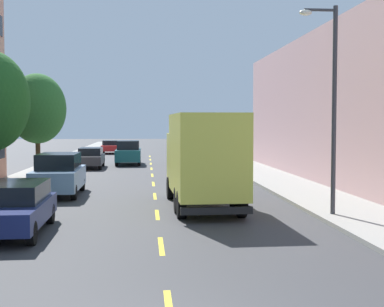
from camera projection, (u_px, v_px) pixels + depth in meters
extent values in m
plane|color=#38383A|center=(152.00, 171.00, 37.41)|extent=(160.00, 160.00, 0.00)
cube|color=#99968E|center=(42.00, 174.00, 34.81)|extent=(3.20, 120.00, 0.14)
cube|color=#99968E|center=(259.00, 172.00, 36.02)|extent=(3.20, 120.00, 0.14)
cube|color=yellow|center=(161.00, 246.00, 14.52)|extent=(0.14, 2.20, 0.01)
cube|color=yellow|center=(157.00, 215.00, 19.50)|extent=(0.14, 2.20, 0.01)
cube|color=yellow|center=(155.00, 196.00, 24.47)|extent=(0.14, 2.20, 0.01)
cube|color=yellow|center=(153.00, 184.00, 29.45)|extent=(0.14, 2.20, 0.01)
cube|color=yellow|center=(152.00, 175.00, 34.42)|extent=(0.14, 2.20, 0.01)
cube|color=yellow|center=(151.00, 169.00, 39.40)|extent=(0.14, 2.20, 0.01)
cube|color=yellow|center=(151.00, 164.00, 44.37)|extent=(0.14, 2.20, 0.01)
cube|color=yellow|center=(150.00, 160.00, 49.34)|extent=(0.14, 2.20, 0.01)
cube|color=yellow|center=(150.00, 156.00, 54.32)|extent=(0.14, 2.20, 0.01)
cylinder|color=#47331E|center=(38.00, 157.00, 30.14)|extent=(0.26, 0.26, 2.53)
ellipsoid|color=#2D6B2D|center=(37.00, 109.00, 29.99)|extent=(3.16, 3.16, 3.89)
cylinder|color=#38383D|center=(334.00, 111.00, 18.66)|extent=(0.16, 0.16, 7.18)
cylinder|color=#38383D|center=(320.00, 10.00, 18.43)|extent=(1.10, 0.10, 0.10)
ellipsoid|color=silver|center=(306.00, 13.00, 18.39)|extent=(0.44, 0.28, 0.20)
cube|color=#D8D84C|center=(206.00, 154.00, 19.99)|extent=(2.55, 5.04, 2.99)
cube|color=#D8D84C|center=(194.00, 159.00, 23.62)|extent=(2.36, 1.97, 2.20)
cube|color=black|center=(192.00, 147.00, 24.48)|extent=(2.02, 0.14, 0.97)
cube|color=black|center=(217.00, 211.00, 17.71)|extent=(2.40, 0.23, 0.24)
cylinder|color=black|center=(218.00, 187.00, 23.86)|extent=(0.31, 0.97, 0.96)
cylinder|color=black|center=(170.00, 188.00, 23.61)|extent=(0.31, 0.97, 0.96)
cylinder|color=black|center=(241.00, 204.00, 18.94)|extent=(0.31, 0.97, 0.96)
cylinder|color=black|center=(181.00, 205.00, 18.69)|extent=(0.31, 0.97, 0.96)
cylinder|color=black|center=(235.00, 199.00, 20.03)|extent=(0.31, 0.97, 0.96)
cylinder|color=black|center=(178.00, 200.00, 19.78)|extent=(0.31, 0.97, 0.96)
cube|color=navy|center=(14.00, 213.00, 16.09)|extent=(1.90, 4.73, 0.62)
cube|color=black|center=(17.00, 191.00, 16.43)|extent=(1.65, 2.85, 0.55)
cylinder|color=black|center=(31.00, 233.00, 14.60)|extent=(0.23, 0.66, 0.66)
cylinder|color=black|center=(0.00, 214.00, 17.61)|extent=(0.23, 0.66, 0.66)
cylinder|color=black|center=(50.00, 214.00, 17.77)|extent=(0.23, 0.66, 0.66)
cube|color=#B2B5BA|center=(194.00, 149.00, 53.76)|extent=(2.09, 5.33, 0.80)
cube|color=black|center=(193.00, 142.00, 54.88)|extent=(1.79, 1.62, 0.60)
cylinder|color=black|center=(201.00, 152.00, 55.66)|extent=(0.23, 0.66, 0.66)
cylinder|color=black|center=(184.00, 152.00, 55.48)|extent=(0.23, 0.66, 0.66)
cylinder|color=black|center=(205.00, 154.00, 52.08)|extent=(0.23, 0.66, 0.66)
cylinder|color=black|center=(187.00, 154.00, 51.90)|extent=(0.23, 0.66, 0.66)
cube|color=#7A9EC6|center=(59.00, 178.00, 24.74)|extent=(1.99, 4.81, 0.90)
cube|color=black|center=(59.00, 161.00, 24.70)|extent=(1.74, 2.80, 0.70)
cylinder|color=black|center=(33.00, 193.00, 23.07)|extent=(0.22, 0.66, 0.66)
cylinder|color=black|center=(74.00, 192.00, 23.23)|extent=(0.22, 0.66, 0.66)
cylinder|color=black|center=(46.00, 184.00, 26.31)|extent=(0.22, 0.66, 0.66)
cylinder|color=black|center=(82.00, 184.00, 26.47)|extent=(0.22, 0.66, 0.66)
cube|color=#333338|center=(91.00, 160.00, 39.89)|extent=(1.88, 4.72, 0.62)
cube|color=black|center=(91.00, 151.00, 40.23)|extent=(1.64, 2.84, 0.55)
cylinder|color=black|center=(77.00, 165.00, 38.24)|extent=(0.23, 0.66, 0.66)
cylinder|color=black|center=(100.00, 165.00, 38.40)|extent=(0.23, 0.66, 0.66)
cylinder|color=black|center=(82.00, 162.00, 41.42)|extent=(0.23, 0.66, 0.66)
cylinder|color=black|center=(103.00, 162.00, 41.58)|extent=(0.23, 0.66, 0.66)
cube|color=#AD1E1E|center=(110.00, 148.00, 59.49)|extent=(1.90, 4.54, 0.60)
cube|color=black|center=(110.00, 143.00, 59.68)|extent=(1.63, 2.19, 0.50)
cylinder|color=black|center=(102.00, 151.00, 57.90)|extent=(0.23, 0.66, 0.66)
cylinder|color=black|center=(117.00, 151.00, 58.07)|extent=(0.23, 0.66, 0.66)
cylinder|color=black|center=(104.00, 150.00, 60.94)|extent=(0.23, 0.66, 0.66)
cylinder|color=black|center=(118.00, 150.00, 61.11)|extent=(0.23, 0.66, 0.66)
cube|color=#195B60|center=(128.00, 155.00, 43.38)|extent=(1.95, 4.80, 0.90)
cube|color=black|center=(128.00, 145.00, 43.34)|extent=(1.72, 2.78, 0.70)
cylinder|color=black|center=(117.00, 162.00, 41.71)|extent=(0.22, 0.66, 0.66)
cylinder|color=black|center=(139.00, 162.00, 41.86)|extent=(0.22, 0.66, 0.66)
cylinder|color=black|center=(119.00, 159.00, 44.95)|extent=(0.22, 0.66, 0.66)
cylinder|color=black|center=(139.00, 159.00, 45.10)|extent=(0.22, 0.66, 0.66)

